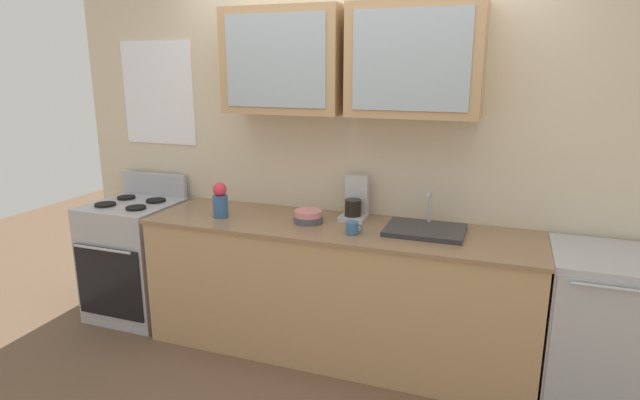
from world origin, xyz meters
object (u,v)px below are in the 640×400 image
Objects in this scene: sink_faucet at (425,229)px; bowl_stack at (308,217)px; dishwasher at (600,329)px; coffee_maker at (355,203)px; vase at (220,200)px; cup_near_sink at (352,228)px; stove_range at (136,258)px.

bowl_stack is at bearing -175.80° from sink_faucet.
coffee_maker reaches higher than dishwasher.
dishwasher is (1.01, -0.06, -0.46)m from sink_faucet.
vase is 0.83× the size of coffee_maker.
bowl_stack is (-0.75, -0.06, 0.02)m from sink_faucet.
coffee_maker reaches higher than cup_near_sink.
sink_faucet is at bearing 5.68° from vase.
vase reaches higher than cup_near_sink.
stove_range is 1.83m from cup_near_sink.
cup_near_sink is 0.36m from coffee_maker.
coffee_maker reaches higher than bowl_stack.
sink_faucet is (2.17, 0.05, 0.45)m from stove_range.
bowl_stack is at bearing -0.16° from stove_range.
bowl_stack is 0.80× the size of vase.
sink_faucet reaches higher than cup_near_sink.
dishwasher is at bearing -0.02° from bowl_stack.
dishwasher is (1.42, 0.13, -0.48)m from cup_near_sink.
vase is at bearing -161.42° from coffee_maker.
coffee_maker is (0.86, 0.29, -0.01)m from vase.
stove_range is at bearing 175.54° from cup_near_sink.
stove_range is 3.18m from dishwasher.
stove_range reaches higher than dishwasher.
coffee_maker is at bearing 39.15° from bowl_stack.
sink_faucet is 1.99× the size of vase.
sink_faucet is at bearing 176.83° from dishwasher.
cup_near_sink is (0.94, -0.05, -0.08)m from vase.
vase is 0.91m from coffee_maker.
stove_range is 4.43× the size of vase.
dishwasher is at bearing -0.08° from stove_range.
stove_range is 0.99m from vase.
stove_range is 1.20× the size of dishwasher.
cup_near_sink is 0.12× the size of dishwasher.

